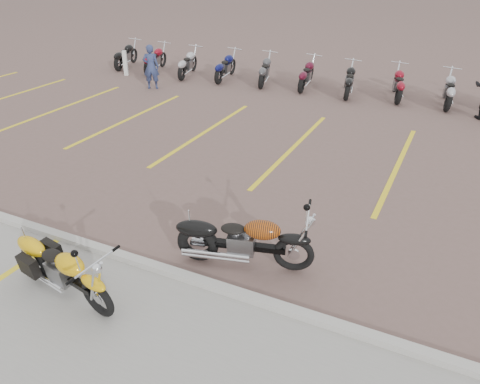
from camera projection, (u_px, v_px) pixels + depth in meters
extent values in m
plane|color=brown|center=(223.00, 217.00, 9.26)|extent=(100.00, 100.00, 0.00)
cube|color=#ADAAA3|center=(165.00, 270.00, 7.64)|extent=(60.00, 0.18, 0.12)
torus|color=black|center=(100.00, 298.00, 6.66)|extent=(0.64, 0.22, 0.63)
torus|color=black|center=(39.00, 260.00, 7.46)|extent=(0.69, 0.28, 0.67)
cube|color=black|center=(67.00, 275.00, 7.03)|extent=(1.26, 0.34, 0.10)
cube|color=slate|center=(65.00, 271.00, 7.03)|extent=(0.45, 0.36, 0.33)
ellipsoid|color=#E2A90B|center=(75.00, 263.00, 6.73)|extent=(0.61, 0.41, 0.29)
ellipsoid|color=black|center=(57.00, 254.00, 6.98)|extent=(0.42, 0.32, 0.12)
torus|color=black|center=(294.00, 254.00, 7.58)|extent=(0.68, 0.28, 0.67)
torus|color=black|center=(199.00, 243.00, 7.86)|extent=(0.73, 0.35, 0.71)
cube|color=black|center=(245.00, 245.00, 7.69)|extent=(1.33, 0.46, 0.10)
cube|color=slate|center=(242.00, 242.00, 7.67)|extent=(0.50, 0.41, 0.35)
ellipsoid|color=black|center=(263.00, 228.00, 7.47)|extent=(0.66, 0.47, 0.31)
ellipsoid|color=black|center=(234.00, 227.00, 7.57)|extent=(0.46, 0.36, 0.12)
imported|color=navy|center=(151.00, 67.00, 17.25)|extent=(0.70, 0.60, 1.61)
cube|color=silver|center=(125.00, 63.00, 19.19)|extent=(0.20, 0.20, 1.00)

